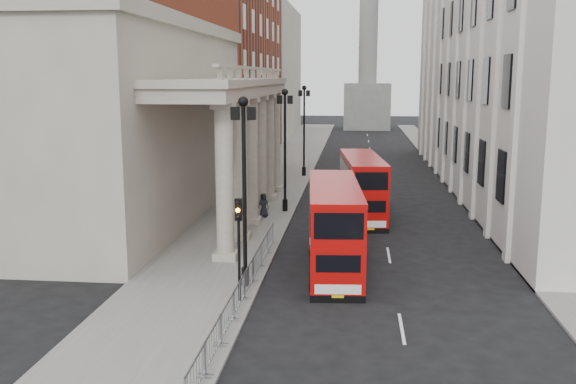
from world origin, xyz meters
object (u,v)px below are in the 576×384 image
at_px(bus_far, 362,186).
at_px(pedestrian_a, 223,224).
at_px(traffic_light, 239,231).
at_px(pedestrian_b, 229,208).
at_px(lamp_post_south, 244,179).
at_px(pedestrian_c, 264,205).
at_px(lamp_post_north, 304,124).
at_px(bus_near, 334,225).
at_px(lamp_post_mid, 285,142).
at_px(monument_column, 368,37).

height_order(bus_far, pedestrian_a, bus_far).
height_order(traffic_light, pedestrian_b, traffic_light).
xyz_separation_m(lamp_post_south, pedestrian_c, (-1.19, 13.93, -4.00)).
xyz_separation_m(pedestrian_a, pedestrian_c, (1.54, 5.70, -0.01)).
bearing_deg(lamp_post_north, bus_near, -82.49).
bearing_deg(lamp_post_mid, monument_column, 84.76).
bearing_deg(traffic_light, bus_near, 54.97).
distance_m(lamp_post_mid, bus_near, 13.58).
xyz_separation_m(lamp_post_mid, pedestrian_c, (-1.19, -2.07, -4.00)).
xyz_separation_m(lamp_post_mid, pedestrian_a, (-2.73, -7.77, -3.99)).
height_order(lamp_post_north, bus_near, lamp_post_north).
distance_m(monument_column, pedestrian_c, 75.99).
distance_m(lamp_post_mid, pedestrian_b, 6.14).
height_order(lamp_post_north, bus_far, lamp_post_north).
relative_size(lamp_post_south, pedestrian_b, 4.72).
bearing_deg(bus_near, lamp_post_north, 93.30).
height_order(traffic_light, pedestrian_a, traffic_light).
height_order(lamp_post_south, pedestrian_a, lamp_post_south).
xyz_separation_m(monument_column, pedestrian_a, (-9.33, -79.77, -15.06)).
bearing_deg(lamp_post_mid, lamp_post_north, 90.00).
height_order(monument_column, lamp_post_south, monument_column).
relative_size(pedestrian_a, pedestrian_c, 1.01).
bearing_deg(lamp_post_north, lamp_post_mid, -90.00).
height_order(bus_near, pedestrian_b, bus_near).
height_order(lamp_post_south, lamp_post_mid, same).
bearing_deg(pedestrian_b, lamp_post_north, -97.29).
xyz_separation_m(lamp_post_north, pedestrian_b, (-3.20, -19.49, -3.91)).
height_order(monument_column, pedestrian_c, monument_column).
bearing_deg(traffic_light, lamp_post_south, 92.84).
relative_size(lamp_post_south, bus_far, 0.87).
distance_m(monument_column, lamp_post_mid, 73.14).
relative_size(lamp_post_south, lamp_post_north, 1.00).
bearing_deg(lamp_post_mid, traffic_light, -89.68).
relative_size(monument_column, pedestrian_b, 30.76).
xyz_separation_m(lamp_post_mid, bus_far, (5.24, -0.78, -2.79)).
height_order(monument_column, pedestrian_a, monument_column).
distance_m(lamp_post_mid, pedestrian_a, 9.15).
relative_size(lamp_post_north, pedestrian_c, 5.25).
xyz_separation_m(lamp_post_south, pedestrian_a, (-2.73, 8.23, -3.99)).
distance_m(monument_column, lamp_post_south, 88.94).
height_order(traffic_light, pedestrian_c, traffic_light).
bearing_deg(pedestrian_c, bus_near, -47.96).
height_order(pedestrian_a, pedestrian_b, pedestrian_b).
relative_size(bus_near, pedestrian_b, 5.58).
height_order(lamp_post_mid, bus_near, lamp_post_mid).
relative_size(lamp_post_mid, pedestrian_b, 4.72).
bearing_deg(pedestrian_a, traffic_light, -104.44).
xyz_separation_m(lamp_post_south, lamp_post_mid, (0.00, 16.00, 0.00)).
xyz_separation_m(bus_near, pedestrian_b, (-6.99, 9.27, -1.18)).
relative_size(lamp_post_south, lamp_post_mid, 1.00).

